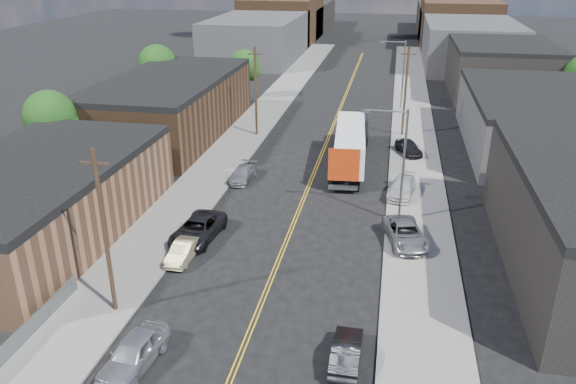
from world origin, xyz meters
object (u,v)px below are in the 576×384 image
at_px(car_left_c, 198,229).
at_px(car_right_lot_b, 402,188).
at_px(car_right_lot_a, 405,234).
at_px(car_left_a, 134,353).
at_px(car_left_b, 183,251).
at_px(car_right_oncoming, 346,351).
at_px(car_right_lot_c, 409,147).
at_px(semi_truck, 351,141).
at_px(car_left_d, 243,174).

bearing_deg(car_left_c, car_right_lot_b, 41.21).
relative_size(car_left_c, car_right_lot_a, 1.09).
height_order(car_left_a, car_left_b, car_left_a).
height_order(car_right_oncoming, car_right_lot_c, car_right_lot_c).
xyz_separation_m(car_left_b, car_left_c, (0.00, 2.97, 0.16)).
xyz_separation_m(car_left_c, car_right_oncoming, (11.87, -11.43, -0.13)).
bearing_deg(car_right_lot_c, car_right_lot_a, -113.15).
bearing_deg(car_right_oncoming, semi_truck, -85.17).
relative_size(car_left_a, car_right_oncoming, 1.16).
height_order(car_left_a, car_left_d, car_left_a).
height_order(car_left_c, car_right_oncoming, car_left_c).
bearing_deg(car_left_b, car_left_d, 91.52).
relative_size(car_left_a, car_right_lot_a, 0.90).
height_order(car_left_b, car_right_lot_c, car_right_lot_c).
height_order(car_left_a, car_right_lot_b, car_left_a).
height_order(semi_truck, car_left_c, semi_truck).
bearing_deg(car_left_c, semi_truck, 67.24).
bearing_deg(car_right_lot_b, semi_truck, 133.04).
relative_size(car_left_c, car_left_d, 1.31).
relative_size(car_left_d, car_right_lot_c, 1.04).
bearing_deg(car_left_d, car_left_b, -87.07).
height_order(car_left_d, car_right_oncoming, car_right_oncoming).
distance_m(car_left_b, car_right_oncoming, 14.57).
height_order(semi_truck, car_right_lot_c, semi_truck).
bearing_deg(car_right_lot_c, car_left_b, -143.56).
height_order(car_right_oncoming, car_right_lot_a, car_right_lot_a).
bearing_deg(car_right_oncoming, car_left_c, -43.53).
bearing_deg(car_right_lot_b, car_right_lot_c, 95.74).
bearing_deg(car_right_lot_c, car_left_d, -168.43).
distance_m(car_left_a, car_right_lot_c, 38.08).
bearing_deg(car_right_lot_b, car_right_lot_a, -79.43).
xyz_separation_m(car_left_b, car_left_d, (0.20, 14.80, -0.00)).
xyz_separation_m(car_left_a, car_right_lot_b, (13.20, 24.34, 0.03)).
bearing_deg(car_right_oncoming, car_right_lot_c, -95.43).
bearing_deg(car_right_oncoming, car_right_lot_b, -96.67).
xyz_separation_m(semi_truck, car_right_lot_a, (5.26, -16.18, -1.44)).
distance_m(semi_truck, car_left_c, 20.56).
bearing_deg(car_left_c, car_right_oncoming, -38.84).
bearing_deg(semi_truck, car_left_b, -118.46).
xyz_separation_m(car_left_a, car_left_c, (-1.40, 13.67, -0.01)).
distance_m(car_right_lot_b, car_right_lot_c, 11.15).
bearing_deg(semi_truck, car_left_d, -150.15).
bearing_deg(semi_truck, car_left_a, -108.47).
relative_size(car_left_a, car_left_c, 0.83).
relative_size(car_right_lot_a, car_right_lot_c, 1.25).
height_order(car_left_c, car_right_lot_b, car_left_c).
bearing_deg(car_left_a, semi_truck, 82.62).
bearing_deg(car_left_a, car_right_lot_b, 68.55).
distance_m(semi_truck, car_right_lot_c, 6.91).
relative_size(car_left_b, car_left_c, 0.67).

